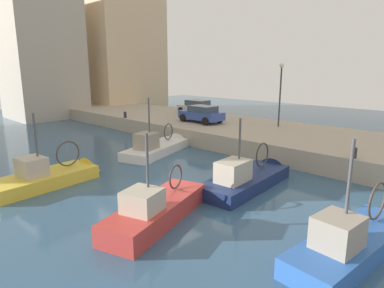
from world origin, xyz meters
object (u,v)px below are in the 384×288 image
object	(u,v)px
fishing_boat_blue	(356,248)
fishing_boat_yellow	(53,181)
parked_car_silver	(196,107)
mooring_bollard_south	(354,153)
mooring_bollard_mid	(125,115)
parked_car_blue	(202,114)
fishing_boat_red	(161,215)
fishing_boat_navy	(249,183)
quay_streetlamp	(281,84)
fishing_boat_white	(160,150)

from	to	relation	value
fishing_boat_blue	fishing_boat_yellow	xyz separation A→B (m)	(-3.93, 13.18, -0.02)
parked_car_silver	mooring_bollard_south	bearing A→B (deg)	-110.44
fishing_boat_blue	mooring_bollard_mid	bearing A→B (deg)	72.75
fishing_boat_blue	parked_car_blue	bearing A→B (deg)	57.76
fishing_boat_blue	fishing_boat_yellow	bearing A→B (deg)	106.61
fishing_boat_red	fishing_boat_yellow	bearing A→B (deg)	100.01
fishing_boat_red	mooring_bollard_mid	xyz separation A→B (m)	(9.73, 16.34, 1.36)
parked_car_silver	fishing_boat_blue	bearing A→B (deg)	-124.25
fishing_boat_red	fishing_boat_blue	world-z (taller)	fishing_boat_blue
fishing_boat_navy	mooring_bollard_south	bearing A→B (deg)	-37.88
fishing_boat_red	quay_streetlamp	xyz separation A→B (m)	(15.38, 3.91, 4.34)
fishing_boat_red	parked_car_blue	distance (m)	16.03
fishing_boat_red	mooring_bollard_south	bearing A→B (deg)	-20.62
fishing_boat_red	fishing_boat_white	bearing A→B (deg)	49.97
parked_car_blue	fishing_boat_navy	bearing A→B (deg)	-126.22
fishing_boat_yellow	mooring_bollard_mid	xyz separation A→B (m)	(10.95, 9.42, 1.36)
fishing_boat_white	fishing_boat_yellow	world-z (taller)	fishing_boat_white
parked_car_blue	fishing_boat_white	bearing A→B (deg)	-164.99
parked_car_blue	fishing_boat_yellow	bearing A→B (deg)	-169.12
fishing_boat_yellow	quay_streetlamp	xyz separation A→B (m)	(16.60, -3.01, 4.34)
mooring_bollard_mid	mooring_bollard_south	bearing A→B (deg)	-90.00
fishing_boat_red	mooring_bollard_mid	world-z (taller)	fishing_boat_red
parked_car_blue	mooring_bollard_south	size ratio (longest dim) A/B	7.16
fishing_boat_white	mooring_bollard_south	xyz separation A→B (m)	(3.01, -11.65, 1.35)
fishing_boat_yellow	parked_car_blue	size ratio (longest dim) A/B	1.52
mooring_bollard_mid	quay_streetlamp	size ratio (longest dim) A/B	0.11
parked_car_blue	mooring_bollard_south	distance (m)	13.60
fishing_boat_white	parked_car_silver	size ratio (longest dim) A/B	1.77
fishing_boat_blue	mooring_bollard_south	bearing A→B (deg)	20.31
parked_car_blue	mooring_bollard_mid	world-z (taller)	parked_car_blue
parked_car_blue	mooring_bollard_mid	distance (m)	7.39
fishing_boat_white	mooring_bollard_mid	xyz separation A→B (m)	(3.01, 8.35, 1.35)
fishing_boat_navy	quay_streetlamp	size ratio (longest dim) A/B	1.36
fishing_boat_white	parked_car_blue	xyz separation A→B (m)	(5.99, 1.61, 1.79)
parked_car_silver	mooring_bollard_mid	size ratio (longest dim) A/B	6.99
fishing_boat_red	fishing_boat_navy	size ratio (longest dim) A/B	0.95
fishing_boat_white	fishing_boat_navy	xyz separation A→B (m)	(-1.27, -8.32, 0.01)
fishing_boat_red	fishing_boat_yellow	distance (m)	7.03
quay_streetlamp	fishing_boat_blue	bearing A→B (deg)	-141.25
fishing_boat_white	fishing_boat_blue	distance (m)	14.80
fishing_boat_navy	quay_streetlamp	bearing A→B (deg)	23.09
parked_car_silver	quay_streetlamp	xyz separation A→B (m)	(-0.70, -9.47, 2.55)
fishing_boat_navy	parked_car_blue	world-z (taller)	fishing_boat_navy
fishing_boat_blue	fishing_boat_red	bearing A→B (deg)	113.40
fishing_boat_blue	parked_car_blue	distance (m)	18.83
fishing_boat_red	fishing_boat_white	xyz separation A→B (m)	(6.71, 7.99, 0.01)
fishing_boat_yellow	mooring_bollard_mid	bearing A→B (deg)	40.71
mooring_bollard_south	fishing_boat_yellow	bearing A→B (deg)	135.98
parked_car_blue	parked_car_silver	bearing A→B (deg)	48.31
parked_car_silver	mooring_bollard_mid	world-z (taller)	parked_car_silver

